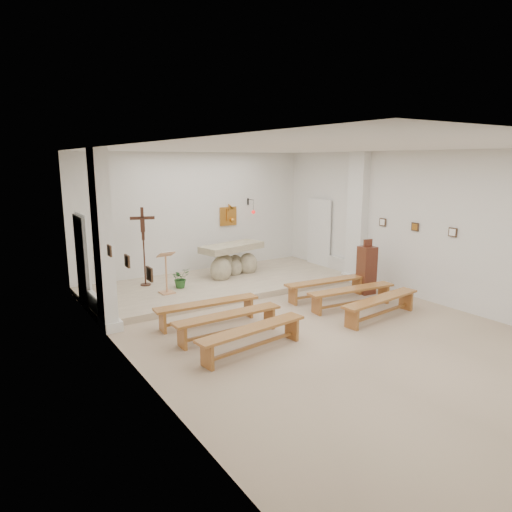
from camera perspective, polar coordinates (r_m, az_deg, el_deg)
ground at (r=9.36m, az=6.15°, el=-8.66°), size 7.00×10.00×0.00m
wall_left at (r=7.25m, az=-15.50°, el=-0.68°), size 0.02×10.00×3.50m
wall_right at (r=11.42m, az=20.13°, el=3.48°), size 0.02×10.00×3.50m
wall_back at (r=13.11m, az=-7.58°, el=5.10°), size 7.00×0.02×3.50m
ceiling at (r=8.78m, az=6.67°, el=13.22°), size 7.00×10.00×0.02m
sanctuary_platform at (r=12.12m, az=-4.32°, el=-3.46°), size 6.98×3.00×0.15m
pilaster_left at (r=9.17m, az=-18.59°, el=1.70°), size 0.26×0.55×3.50m
pilaster_right at (r=12.62m, az=12.55°, el=4.66°), size 0.26×0.55×3.50m
gold_wall_relief at (r=13.57m, az=-3.49°, el=4.98°), size 0.55×0.04×0.55m
sanctuary_lamp at (r=13.70m, az=-0.42°, el=5.73°), size 0.11×0.36×0.44m
station_frame_left_front at (r=6.52m, az=-13.17°, el=-2.21°), size 0.03×0.20×0.20m
station_frame_left_mid at (r=7.45m, az=-15.81°, el=-0.61°), size 0.03×0.20×0.20m
station_frame_left_rear at (r=8.39m, az=-17.85°, el=0.64°), size 0.03×0.20×0.20m
station_frame_right_front at (r=10.95m, az=23.38°, el=2.74°), size 0.03×0.20×0.20m
station_frame_right_mid at (r=11.53m, az=19.26°, el=3.46°), size 0.03×0.20×0.20m
station_frame_right_rear at (r=12.16m, az=15.56°, el=4.10°), size 0.03×0.20×0.20m
radiator_left at (r=10.17m, az=-19.37°, el=-6.00°), size 0.10×0.85×0.52m
radiator_right at (r=13.41m, az=10.32°, el=-1.26°), size 0.10×0.85×0.52m
altar at (r=12.64m, az=-3.09°, el=-0.75°), size 1.95×1.11×0.95m
lectern at (r=11.03m, az=-11.13°, el=-2.01°), size 0.39×0.34×1.05m
crucifix_stand at (r=11.75m, az=-13.90°, el=1.85°), size 0.59×0.26×1.99m
potted_plant at (r=11.53m, az=-9.42°, el=-2.72°), size 0.52×0.48×0.50m
donation_pedestal at (r=11.67m, az=13.65°, el=-1.67°), size 0.41×0.41×1.38m
bench_left_front at (r=9.36m, az=-6.09°, el=-6.41°), size 2.20×0.50×0.46m
bench_right_front at (r=11.10m, az=8.77°, el=-3.56°), size 2.21×0.55×0.46m
bench_left_second at (r=8.65m, az=-3.50°, el=-7.92°), size 2.19×0.36×0.46m
bench_right_second at (r=10.50m, az=11.87°, el=-4.56°), size 2.21×0.57×0.46m
bench_left_third at (r=7.96m, az=-0.43°, el=-9.68°), size 2.21×0.61×0.46m
bench_right_third at (r=9.95m, az=15.34°, el=-5.67°), size 2.21×0.60×0.46m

